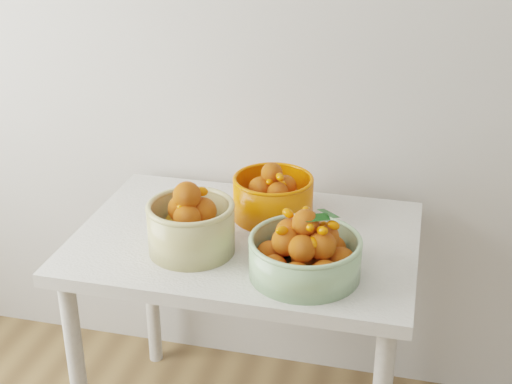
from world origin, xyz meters
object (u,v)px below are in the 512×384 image
Objects in this scene: bowl_green at (305,253)px; bowl_orange at (273,196)px; bowl_cream at (191,225)px; table at (246,264)px.

bowl_orange is at bearing 116.50° from bowl_green.
bowl_cream is 0.32m from bowl_orange.
table is 3.39× the size of bowl_cream.
bowl_cream is 0.89× the size of bowl_orange.
bowl_cream is 0.34m from bowl_green.
bowl_cream reaches higher than bowl_green.
table is 0.22m from bowl_orange.
bowl_cream is 0.83× the size of bowl_green.
bowl_orange is at bearing 55.84° from bowl_cream.
table is at bearing 139.91° from bowl_green.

